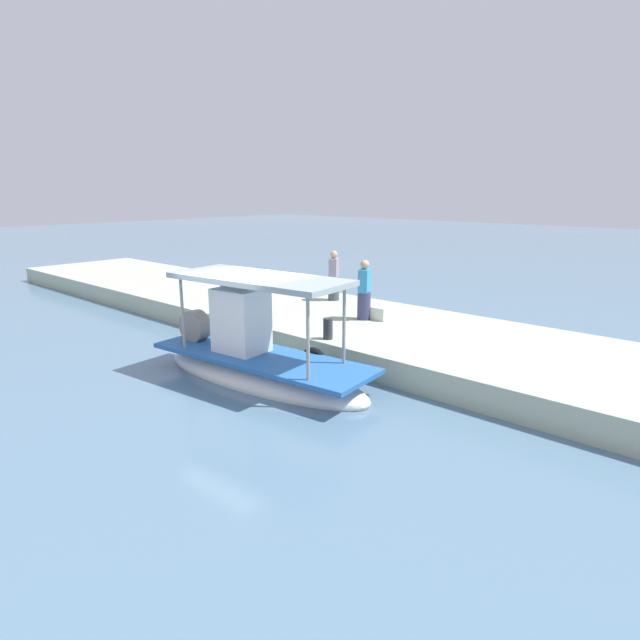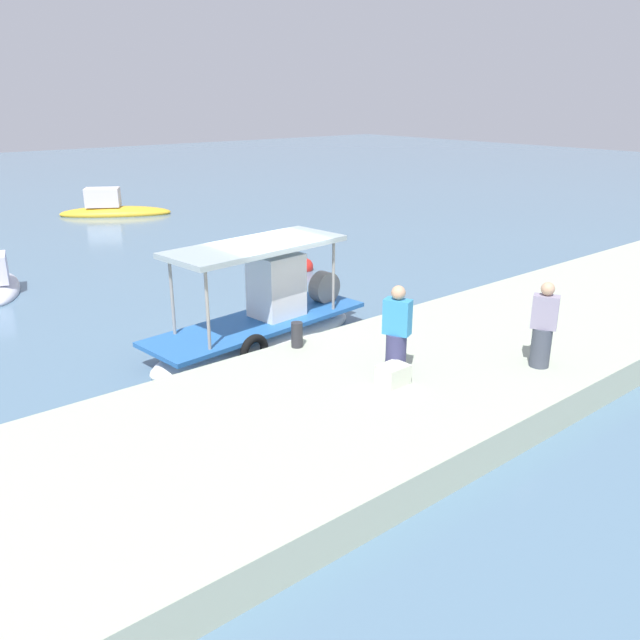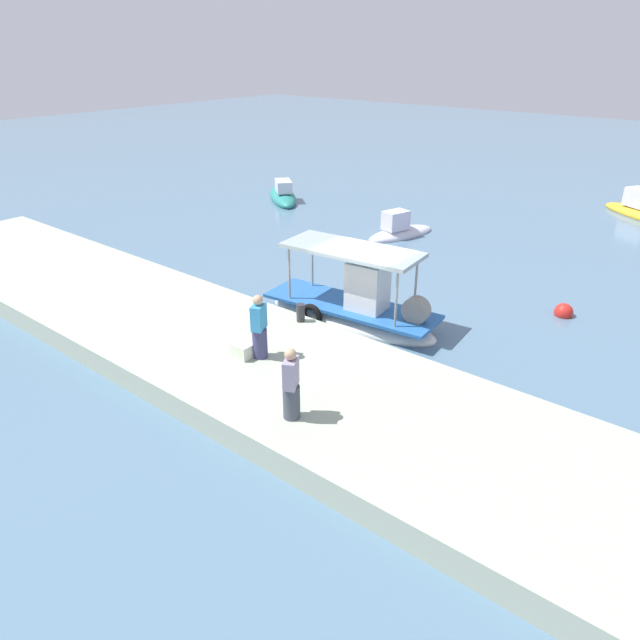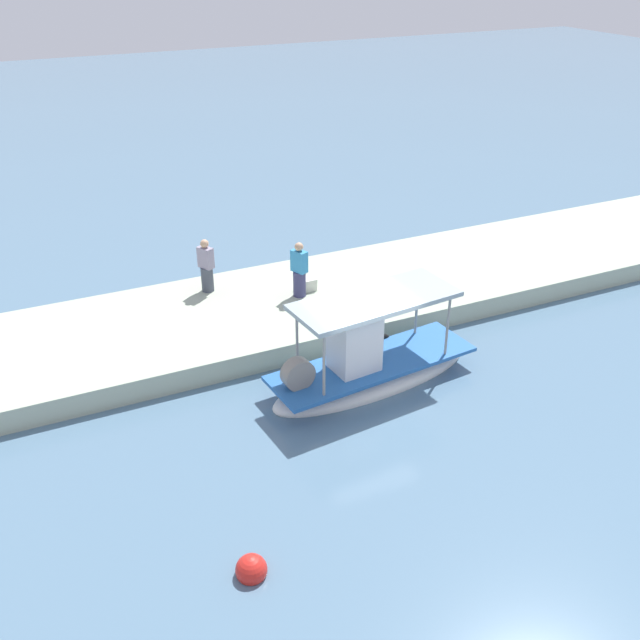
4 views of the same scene
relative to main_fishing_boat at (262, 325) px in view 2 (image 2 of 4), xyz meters
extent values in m
plane|color=slate|center=(0.28, 0.14, -0.46)|extent=(120.00, 120.00, 0.00)
cube|color=#A9B49D|center=(0.28, -4.18, -0.14)|extent=(36.00, 5.18, 0.63)
ellipsoid|color=white|center=(-0.11, 0.00, -0.38)|extent=(5.91, 2.27, 0.85)
cube|color=#2862AC|center=(-0.11, 0.00, 0.09)|extent=(5.68, 2.24, 0.10)
cube|color=white|center=(0.46, 0.05, 0.83)|extent=(1.19, 1.03, 1.58)
cylinder|color=gray|center=(1.66, 0.82, 0.94)|extent=(0.07, 0.07, 1.80)
cylinder|color=gray|center=(1.79, -0.45, 0.94)|extent=(0.07, 0.07, 1.80)
cylinder|color=gray|center=(-2.01, 0.44, 0.94)|extent=(0.07, 0.07, 1.80)
cylinder|color=gray|center=(-1.88, -0.83, 0.94)|extent=(0.07, 0.07, 1.80)
cube|color=#96A7AD|center=(-0.11, 0.00, 1.90)|extent=(4.34, 2.10, 0.12)
torus|color=black|center=(-0.88, -0.96, -0.11)|extent=(0.75, 0.25, 0.74)
cylinder|color=gray|center=(2.07, 0.22, 0.49)|extent=(0.83, 0.43, 0.80)
cylinder|color=#414754|center=(2.51, -5.68, 0.56)|extent=(0.50, 0.50, 0.77)
cube|color=#91879F|center=(2.51, -5.68, 1.27)|extent=(0.45, 0.54, 0.64)
sphere|color=tan|center=(2.51, -5.68, 1.72)|extent=(0.25, 0.25, 0.25)
cylinder|color=#3A3A63|center=(0.11, -4.19, 0.58)|extent=(0.50, 0.50, 0.80)
cube|color=#348EC7|center=(0.11, -4.19, 1.30)|extent=(0.43, 0.55, 0.66)
sphere|color=tan|center=(0.11, -4.19, 1.76)|extent=(0.26, 0.26, 0.26)
cylinder|color=#2D2D33|center=(-0.47, -1.94, 0.44)|extent=(0.24, 0.24, 0.53)
cube|color=silver|center=(-0.25, -4.47, 0.36)|extent=(0.53, 0.43, 0.37)
sphere|color=red|center=(4.92, 4.67, -0.34)|extent=(0.59, 0.59, 0.59)
ellipsoid|color=gold|center=(4.27, 18.73, -0.37)|extent=(5.27, 4.01, 0.67)
cube|color=silver|center=(3.82, 19.01, 0.41)|extent=(1.81, 1.58, 0.89)
camera|label=1|loc=(-8.69, 7.59, 3.80)|focal=29.38mm
camera|label=2|loc=(-7.97, -11.80, 5.10)|focal=36.23mm
camera|label=3|loc=(9.62, -13.47, 7.54)|focal=33.01mm
camera|label=4|loc=(7.66, 13.52, 9.81)|focal=40.12mm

